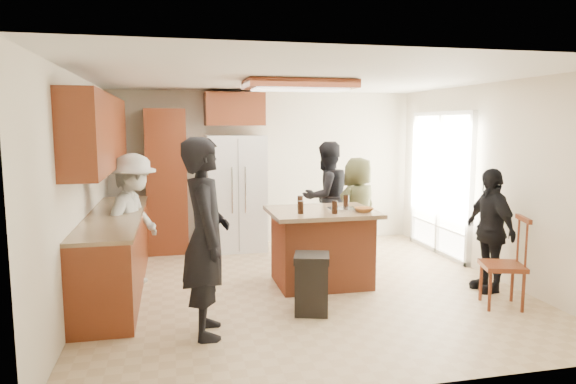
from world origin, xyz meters
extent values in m
plane|color=tan|center=(0.00, 0.00, 0.00)|extent=(5.00, 5.00, 0.00)
plane|color=white|center=(0.00, 0.00, 2.50)|extent=(5.00, 5.00, 0.00)
plane|color=beige|center=(0.00, 2.50, 1.25)|extent=(5.00, 0.00, 5.00)
plane|color=beige|center=(0.00, -2.50, 1.25)|extent=(5.00, 0.00, 5.00)
plane|color=beige|center=(-2.50, 0.00, 1.25)|extent=(0.00, 5.00, 5.00)
plane|color=beige|center=(2.50, 0.00, 1.25)|extent=(0.00, 5.00, 5.00)
cube|color=white|center=(2.48, 1.20, 1.05)|extent=(0.02, 1.60, 2.10)
cube|color=white|center=(2.46, 1.20, 1.05)|extent=(0.08, 1.72, 2.10)
cube|color=maroon|center=(0.00, 0.20, 2.44)|extent=(1.30, 0.70, 0.10)
cube|color=white|center=(0.00, 0.20, 2.38)|extent=(1.10, 0.50, 0.02)
cube|color=olive|center=(4.00, 1.20, -0.05)|extent=(3.00, 3.00, 0.10)
cube|color=#593319|center=(4.70, 1.80, 1.00)|extent=(1.40, 1.60, 2.00)
imported|color=black|center=(-1.23, -1.16, 0.93)|extent=(0.50, 0.68, 1.86)
imported|color=black|center=(0.79, 1.65, 0.86)|extent=(0.96, 0.77, 1.71)
imported|color=#373921|center=(1.11, 1.10, 0.75)|extent=(0.87, 0.80, 1.50)
imported|color=black|center=(2.13, -0.58, 0.73)|extent=(0.44, 0.86, 1.46)
imported|color=gray|center=(-1.99, 0.55, 0.81)|extent=(0.83, 1.15, 1.62)
cube|color=maroon|center=(-2.20, 0.40, 0.44)|extent=(0.60, 3.00, 0.88)
cube|color=#846B4C|center=(-2.20, 0.40, 0.90)|extent=(0.64, 3.00, 0.04)
cube|color=maroon|center=(-2.33, 0.40, 1.88)|extent=(0.35, 3.00, 0.85)
cube|color=maroon|center=(-1.60, 2.20, 1.10)|extent=(0.60, 0.60, 2.20)
cube|color=maroon|center=(-0.55, 2.20, 2.20)|extent=(0.90, 0.60, 0.50)
cube|color=white|center=(-0.55, 2.12, 0.90)|extent=(0.90, 0.72, 1.80)
cube|color=gray|center=(-0.55, 1.75, 0.90)|extent=(0.01, 0.01, 1.71)
cylinder|color=silver|center=(-0.65, 1.73, 0.99)|extent=(0.02, 0.02, 0.70)
cylinder|color=silver|center=(-0.45, 1.73, 0.99)|extent=(0.02, 0.02, 0.70)
cube|color=#9B4728|center=(0.26, 0.09, 0.44)|extent=(1.10, 0.85, 0.88)
cube|color=#7F6649|center=(0.26, 0.09, 0.91)|extent=(1.28, 1.03, 0.05)
cube|color=silver|center=(0.51, 0.04, 0.94)|extent=(0.37, 0.29, 0.02)
imported|color=brown|center=(0.71, -0.16, 0.96)|extent=(0.25, 0.25, 0.05)
cylinder|color=black|center=(-0.06, -0.11, 1.01)|extent=(0.07, 0.07, 0.15)
cylinder|color=black|center=(0.05, 0.32, 1.01)|extent=(0.07, 0.07, 0.15)
cylinder|color=black|center=(0.63, 0.26, 1.01)|extent=(0.07, 0.07, 0.15)
cylinder|color=black|center=(0.33, -0.20, 1.01)|extent=(0.07, 0.07, 0.15)
cube|color=black|center=(-0.12, -0.85, 0.28)|extent=(0.42, 0.42, 0.55)
cube|color=black|center=(-0.12, -0.85, 0.59)|extent=(0.45, 0.45, 0.08)
cube|color=maroon|center=(1.94, -1.11, 0.45)|extent=(0.53, 0.53, 0.05)
cylinder|color=maroon|center=(1.73, -1.22, 0.22)|extent=(0.05, 0.05, 0.44)
cylinder|color=maroon|center=(2.05, -1.33, 0.22)|extent=(0.05, 0.05, 0.44)
cylinder|color=maroon|center=(1.83, -0.90, 0.22)|extent=(0.05, 0.05, 0.44)
cylinder|color=maroon|center=(2.16, -1.00, 0.22)|extent=(0.05, 0.05, 0.44)
cube|color=maroon|center=(2.12, -1.17, 0.97)|extent=(0.16, 0.39, 0.05)
cylinder|color=maroon|center=(2.09, -1.29, 0.72)|extent=(0.03, 0.03, 0.50)
cylinder|color=maroon|center=(2.16, -1.06, 0.72)|extent=(0.03, 0.03, 0.50)
camera|label=1|loc=(-1.51, -5.85, 1.97)|focal=32.00mm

